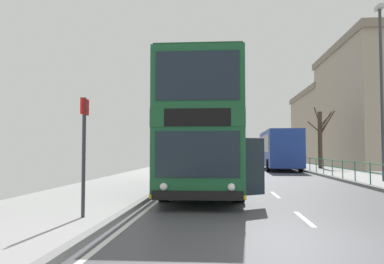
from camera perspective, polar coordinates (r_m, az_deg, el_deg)
The scene contains 9 objects.
ground at distance 6.80m, azimuth 15.17°, elevation -16.01°, with size 15.80×140.00×0.20m.
double_decker_bus_main at distance 14.73m, azimuth 1.94°, elevation 0.07°, with size 3.25×10.20×4.48m.
background_bus_far_lane at distance 32.14m, azimuth 13.07°, elevation -2.50°, with size 2.83×9.37×3.19m.
pedestrian_railing_far_kerb at distance 21.54m, azimuth 21.80°, elevation -4.79°, with size 0.05×33.61×0.95m.
bus_stop_sign_near at distance 8.67m, azimuth -16.01°, elevation -1.63°, with size 0.08×0.44×2.64m.
street_lamp_far_side at distance 20.48m, azimuth 26.71°, elevation 7.11°, with size 0.28×0.60×8.53m.
bare_tree_far_00 at distance 32.99m, azimuth 18.86°, elevation -0.69°, with size 2.12×2.56×5.18m.
background_building_00 at distance 55.95m, azimuth 20.38°, elevation 0.75°, with size 8.60×16.66×9.78m.
background_building_01 at distance 41.32m, azimuth 26.15°, elevation 3.62°, with size 8.51×16.34×12.00m.
Camera 1 is at (-1.92, -6.51, 1.60)m, focal length 35.29 mm.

